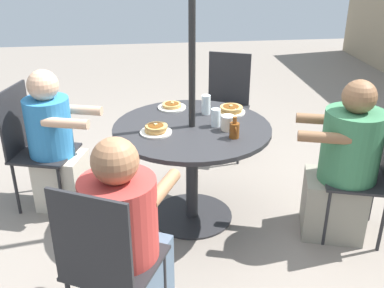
{
  "coord_description": "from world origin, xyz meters",
  "views": [
    {
      "loc": [
        2.8,
        -0.34,
        1.9
      ],
      "look_at": [
        0.0,
        0.0,
        0.59
      ],
      "focal_mm": 42.0,
      "sensor_mm": 36.0,
      "label": 1
    }
  ],
  "objects": [
    {
      "name": "umbrella_pole",
      "position": [
        0.0,
        0.0,
        1.14
      ],
      "size": [
        0.05,
        0.05,
        2.28
      ],
      "primitive_type": "cylinder",
      "color": "black",
      "rests_on": "ground"
    },
    {
      "name": "pancake_plate_b",
      "position": [
        0.09,
        -0.25,
        0.75
      ],
      "size": [
        0.21,
        0.21,
        0.07
      ],
      "color": "silver",
      "rests_on": "patio_table"
    },
    {
      "name": "coffee_cup",
      "position": [
        0.09,
        0.23,
        0.78
      ],
      "size": [
        0.09,
        0.09,
        0.1
      ],
      "color": "beige",
      "rests_on": "patio_table"
    },
    {
      "name": "drinking_glass_b",
      "position": [
        -0.22,
        0.13,
        0.8
      ],
      "size": [
        0.06,
        0.06,
        0.14
      ],
      "primitive_type": "cylinder",
      "color": "silver",
      "rests_on": "patio_table"
    },
    {
      "name": "patio_chair_north",
      "position": [
        -1.11,
        0.46,
        0.52
      ],
      "size": [
        0.54,
        0.54,
        0.93
      ],
      "rotation": [
        0.0,
        0.0,
        -1.96
      ],
      "color": "#232326",
      "rests_on": "ground"
    },
    {
      "name": "diner_east",
      "position": [
        -0.29,
        -0.98,
        0.5
      ],
      "size": [
        0.44,
        0.55,
        1.07
      ],
      "rotation": [
        0.0,
        0.0,
        -0.29
      ],
      "color": "beige",
      "rests_on": "ground"
    },
    {
      "name": "diner_south",
      "position": [
        0.91,
        -0.46,
        0.49
      ],
      "size": [
        0.6,
        0.54,
        1.08
      ],
      "rotation": [
        0.0,
        0.0,
        1.11
      ],
      "color": "slate",
      "rests_on": "ground"
    },
    {
      "name": "patio_chair_west",
      "position": [
        0.35,
        1.15,
        0.52
      ],
      "size": [
        0.52,
        0.52,
        0.93
      ],
      "rotation": [
        0.0,
        0.0,
        -3.44
      ],
      "color": "#232326",
      "rests_on": "ground"
    },
    {
      "name": "patio_chair_east",
      "position": [
        -0.34,
        -1.15,
        0.52
      ],
      "size": [
        0.51,
        0.51,
        0.93
      ],
      "rotation": [
        0.0,
        0.0,
        -0.29
      ],
      "color": "#232326",
      "rests_on": "ground"
    },
    {
      "name": "pancake_plate_c",
      "position": [
        -0.37,
        -0.11,
        0.74
      ],
      "size": [
        0.21,
        0.21,
        0.05
      ],
      "color": "silver",
      "rests_on": "patio_table"
    },
    {
      "name": "syrup_bottle",
      "position": [
        0.22,
        0.24,
        0.78
      ],
      "size": [
        0.08,
        0.06,
        0.14
      ],
      "color": "brown",
      "rests_on": "patio_table"
    },
    {
      "name": "diner_west",
      "position": [
        0.3,
        0.98,
        0.5
      ],
      "size": [
        0.5,
        0.59,
        1.11
      ],
      "rotation": [
        0.0,
        0.0,
        -3.44
      ],
      "color": "gray",
      "rests_on": "ground"
    },
    {
      "name": "pancake_plate_a",
      "position": [
        -0.22,
        0.31,
        0.75
      ],
      "size": [
        0.21,
        0.21,
        0.06
      ],
      "color": "silver",
      "rests_on": "patio_table"
    },
    {
      "name": "drinking_glass_a",
      "position": [
        0.02,
        0.16,
        0.79
      ],
      "size": [
        0.06,
        0.06,
        0.12
      ],
      "primitive_type": "cylinder",
      "color": "silver",
      "rests_on": "patio_table"
    },
    {
      "name": "patio_chair_south",
      "position": [
        1.08,
        -0.54,
        0.52
      ],
      "size": [
        0.56,
        0.56,
        0.93
      ],
      "rotation": [
        0.0,
        0.0,
        1.11
      ],
      "color": "#232326",
      "rests_on": "ground"
    },
    {
      "name": "ground_plane",
      "position": [
        0.0,
        0.0,
        0.0
      ],
      "size": [
        12.0,
        12.0,
        0.0
      ],
      "primitive_type": "plane",
      "color": "gray"
    },
    {
      "name": "patio_table",
      "position": [
        0.0,
        0.0,
        0.59
      ],
      "size": [
        1.08,
        1.08,
        0.73
      ],
      "color": "#28282B",
      "rests_on": "ground"
    }
  ]
}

